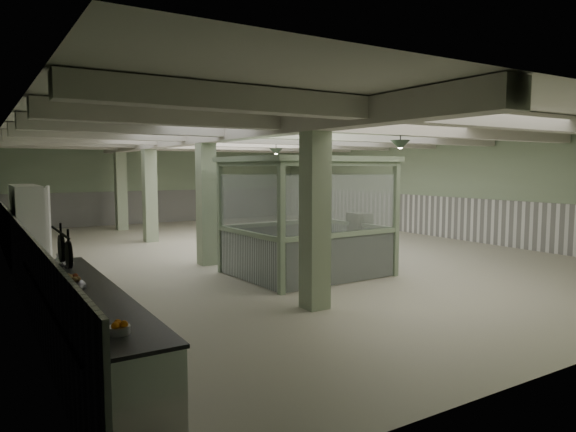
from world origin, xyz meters
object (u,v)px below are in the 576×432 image
prep_counter (82,323)px  filing_cabinet (359,239)px  walkin_cooler (28,231)px  guard_booth (307,196)px

prep_counter → filing_cabinet: size_ratio=3.97×
walkin_cooler → guard_booth: bearing=-31.2°
walkin_cooler → filing_cabinet: size_ratio=1.63×
guard_booth → walkin_cooler: bearing=146.3°
guard_booth → filing_cabinet: bearing=2.5°
filing_cabinet → walkin_cooler: bearing=166.2°
prep_counter → filing_cabinet: (7.32, 3.09, 0.23)m
walkin_cooler → filing_cabinet: walkin_cooler is taller
prep_counter → guard_booth: guard_booth is taller
walkin_cooler → filing_cabinet: bearing=-23.9°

